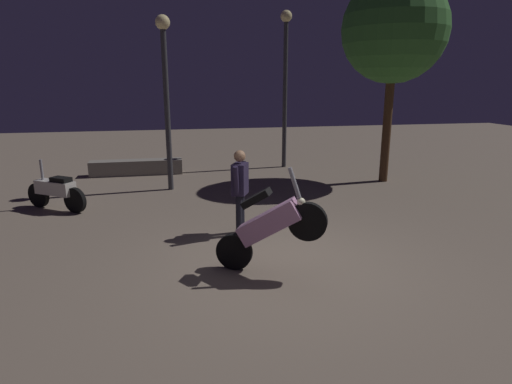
{
  "coord_description": "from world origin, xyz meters",
  "views": [
    {
      "loc": [
        -1.72,
        -5.93,
        2.78
      ],
      "look_at": [
        -0.35,
        0.79,
        1.0
      ],
      "focal_mm": 29.97,
      "sensor_mm": 36.0,
      "label": 1
    }
  ],
  "objects": [
    {
      "name": "ground_plane",
      "position": [
        0.0,
        0.0,
        0.0
      ],
      "size": [
        40.0,
        40.0,
        0.0
      ],
      "primitive_type": "plane",
      "color": "#756656"
    },
    {
      "name": "motorcycle_pink_foreground",
      "position": [
        -0.36,
        -0.21,
        0.74
      ],
      "size": [
        1.52,
        0.85,
        1.63
      ],
      "rotation": [
        0.0,
        0.0,
        -0.48
      ],
      "color": "black",
      "rests_on": "ground_plane"
    },
    {
      "name": "motorcycle_white_parked_left",
      "position": [
        -4.24,
        3.9,
        0.44
      ],
      "size": [
        1.42,
        1.04,
        1.11
      ],
      "rotation": [
        0.0,
        0.0,
        2.53
      ],
      "color": "black",
      "rests_on": "ground_plane"
    },
    {
      "name": "person_rider_beside",
      "position": [
        -0.5,
        1.56,
        0.94
      ],
      "size": [
        0.37,
        0.64,
        1.58
      ],
      "rotation": [
        0.0,
        0.0,
        5.85
      ],
      "color": "black",
      "rests_on": "ground_plane"
    },
    {
      "name": "streetlamp_near",
      "position": [
        -1.74,
        5.3,
        2.81
      ],
      "size": [
        0.36,
        0.36,
        4.34
      ],
      "color": "#38383D",
      "rests_on": "ground_plane"
    },
    {
      "name": "streetlamp_far",
      "position": [
        2.01,
        7.7,
        3.12
      ],
      "size": [
        0.36,
        0.36,
        4.91
      ],
      "color": "#38383D",
      "rests_on": "ground_plane"
    },
    {
      "name": "tree_left_bg",
      "position": [
        4.25,
        5.08,
        4.08
      ],
      "size": [
        2.79,
        2.79,
        5.5
      ],
      "color": "#4C331E",
      "rests_on": "ground_plane"
    },
    {
      "name": "planter_wall_low",
      "position": [
        -2.75,
        7.4,
        0.23
      ],
      "size": [
        2.74,
        0.5,
        0.45
      ],
      "color": "gray",
      "rests_on": "ground_plane"
    }
  ]
}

